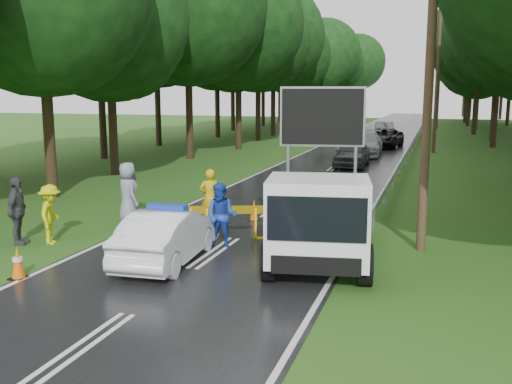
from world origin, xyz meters
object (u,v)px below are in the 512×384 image
at_px(barrier, 231,214).
at_px(officer, 210,197).
at_px(police_sedan, 168,236).
at_px(queue_car_third, 383,138).
at_px(queue_car_first, 352,154).
at_px(queue_car_fourth, 384,130).
at_px(civilian, 221,216).
at_px(queue_car_second, 364,144).
at_px(work_truck, 319,218).

relative_size(barrier, officer, 1.26).
xyz_separation_m(police_sedan, officer, (-0.54, 4.07, 0.24)).
bearing_deg(queue_car_third, barrier, -87.11).
xyz_separation_m(barrier, queue_car_first, (0.91, 17.37, -0.01)).
bearing_deg(queue_car_fourth, civilian, -98.86).
xyz_separation_m(police_sedan, queue_car_first, (1.66, 19.91, 0.07)).
bearing_deg(officer, queue_car_second, -125.94).
xyz_separation_m(work_truck, queue_car_first, (-1.95, 18.83, -0.42)).
distance_m(queue_car_first, queue_car_fourth, 20.18).
height_order(civilian, queue_car_second, civilian).
distance_m(civilian, queue_car_second, 24.29).
relative_size(civilian, queue_car_first, 0.41).
bearing_deg(police_sedan, officer, -86.97).
height_order(police_sedan, officer, officer).
height_order(civilian, queue_car_first, civilian).
bearing_deg(police_sedan, work_truck, -167.94).
relative_size(queue_car_first, queue_car_fourth, 0.96).
height_order(officer, queue_car_first, officer).
height_order(police_sedan, civilian, civilian).
bearing_deg(queue_car_fourth, officer, -101.07).
xyz_separation_m(work_truck, barrier, (-2.86, 1.47, -0.41)).
height_order(civilian, queue_car_fourth, civilian).
bearing_deg(queue_car_second, police_sedan, -95.76).
xyz_separation_m(barrier, queue_car_fourth, (0.85, 37.55, -0.01)).
relative_size(officer, queue_car_second, 0.33).
bearing_deg(police_sedan, barrier, -111.03).
bearing_deg(civilian, queue_car_fourth, 86.22).
relative_size(work_truck, officer, 3.14).
xyz_separation_m(officer, civilian, (1.34, -2.44, -0.01)).
distance_m(police_sedan, queue_car_second, 25.96).
bearing_deg(queue_car_fourth, barrier, -98.96).
height_order(work_truck, queue_car_first, work_truck).
xyz_separation_m(queue_car_second, queue_car_fourth, (-0.00, 14.18, -0.05)).
relative_size(police_sedan, civilian, 2.31).
distance_m(barrier, queue_car_fourth, 37.56).
height_order(officer, civilian, officer).
relative_size(queue_car_first, queue_car_second, 0.80).
bearing_deg(queue_car_first, work_truck, -84.70).
relative_size(queue_car_second, queue_car_fourth, 1.21).
distance_m(queue_car_third, queue_car_fourth, 8.21).
relative_size(work_truck, barrier, 2.49).
distance_m(queue_car_second, queue_car_fourth, 14.18).
relative_size(work_truck, queue_car_third, 1.08).
xyz_separation_m(officer, queue_car_fourth, (2.14, 36.02, -0.16)).
xyz_separation_m(civilian, queue_car_first, (0.86, 18.28, -0.16)).
bearing_deg(work_truck, queue_car_fourth, 82.95).
height_order(queue_car_second, queue_car_third, queue_car_second).
relative_size(officer, queue_car_fourth, 0.40).
bearing_deg(civilian, queue_car_first, 84.71).
height_order(barrier, queue_car_fourth, queue_car_fourth).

